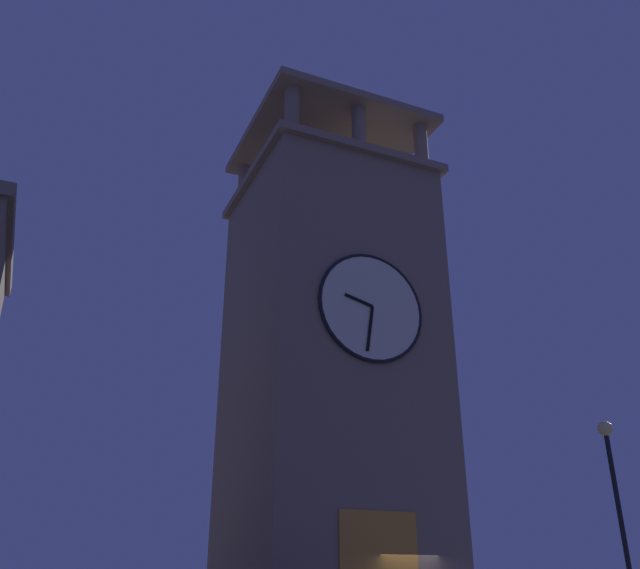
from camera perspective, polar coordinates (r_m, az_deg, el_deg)
The scene contains 2 objects.
clocktower at distance 31.34m, azimuth 0.84°, elevation -7.32°, with size 8.81×8.99×26.32m.
street_lamp at distance 21.51m, azimuth 23.73°, elevation -15.42°, with size 0.44×0.44×5.89m.
Camera 1 is at (13.82, 22.98, 1.55)m, focal length 37.76 mm.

